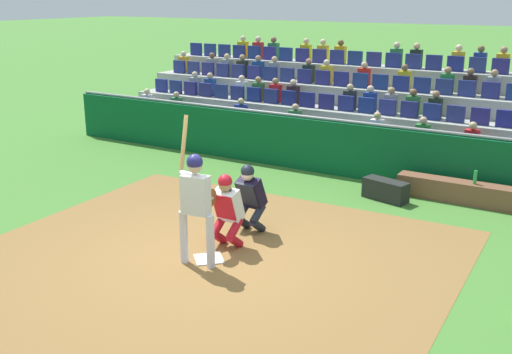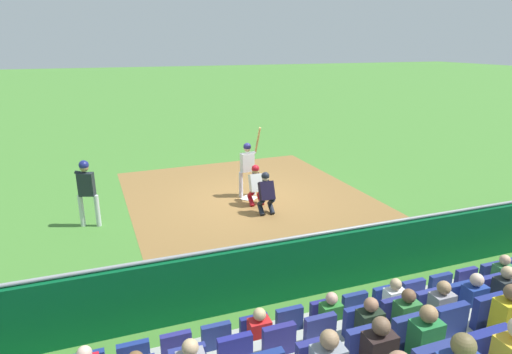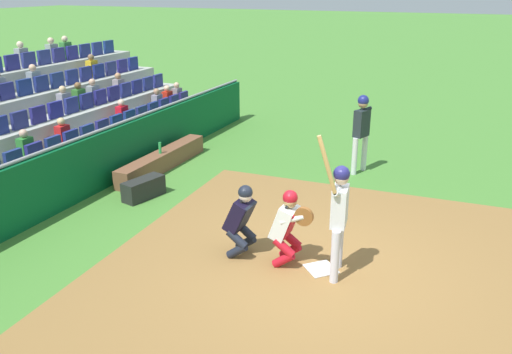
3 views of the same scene
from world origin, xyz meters
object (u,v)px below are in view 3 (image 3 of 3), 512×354
(batter_at_plate, at_px, (339,209))
(dugout_bench, at_px, (163,160))
(catcher_crouching, at_px, (288,223))
(water_bottle_on_bench, at_px, (160,148))
(equipment_duffel_bag, at_px, (144,188))
(home_plate_umpire, at_px, (242,217))
(home_plate_marker, at_px, (321,269))
(on_deck_batter, at_px, (362,125))

(batter_at_plate, xyz_separation_m, dugout_bench, (-3.16, -5.25, -0.91))
(catcher_crouching, bearing_deg, water_bottle_on_bench, -124.50)
(batter_at_plate, distance_m, equipment_duffel_bag, 4.89)
(home_plate_umpire, bearing_deg, home_plate_marker, 92.88)
(home_plate_marker, xyz_separation_m, equipment_duffel_bag, (-1.37, -4.34, 0.20))
(catcher_crouching, relative_size, on_deck_batter, 0.69)
(home_plate_umpire, xyz_separation_m, water_bottle_on_bench, (-3.06, -3.61, -0.12))
(equipment_duffel_bag, bearing_deg, dugout_bench, -145.72)
(catcher_crouching, relative_size, water_bottle_on_bench, 4.76)
(water_bottle_on_bench, distance_m, equipment_duffel_bag, 1.77)
(home_plate_marker, bearing_deg, home_plate_umpire, -87.12)
(home_plate_umpire, distance_m, equipment_duffel_bag, 3.34)
(batter_at_plate, bearing_deg, dugout_bench, -121.03)
(batter_at_plate, height_order, catcher_crouching, batter_at_plate)
(water_bottle_on_bench, bearing_deg, home_plate_umpire, 49.76)
(batter_at_plate, bearing_deg, home_plate_umpire, -89.27)
(dugout_bench, relative_size, on_deck_batter, 1.77)
(water_bottle_on_bench, height_order, on_deck_batter, on_deck_batter)
(catcher_crouching, height_order, equipment_duffel_bag, catcher_crouching)
(home_plate_umpire, relative_size, dugout_bench, 0.39)
(water_bottle_on_bench, height_order, equipment_duffel_bag, water_bottle_on_bench)
(batter_at_plate, bearing_deg, on_deck_batter, -170.85)
(water_bottle_on_bench, bearing_deg, equipment_duffel_bag, 21.36)
(catcher_crouching, distance_m, dugout_bench, 5.46)
(batter_at_plate, bearing_deg, water_bottle_on_bench, -120.18)
(home_plate_marker, relative_size, water_bottle_on_bench, 1.61)
(dugout_bench, height_order, water_bottle_on_bench, water_bottle_on_bench)
(dugout_bench, xyz_separation_m, equipment_duffel_bag, (1.74, 0.66, -0.01))
(dugout_bench, bearing_deg, home_plate_marker, 58.13)
(water_bottle_on_bench, bearing_deg, batter_at_plate, 59.82)
(home_plate_marker, distance_m, home_plate_umpire, 1.53)
(dugout_bench, xyz_separation_m, on_deck_batter, (-1.70, 4.46, 0.94))
(dugout_bench, distance_m, water_bottle_on_bench, 0.38)
(catcher_crouching, bearing_deg, on_deck_batter, 179.64)
(catcher_crouching, relative_size, home_plate_umpire, 1.02)
(water_bottle_on_bench, distance_m, on_deck_batter, 4.83)
(catcher_crouching, bearing_deg, dugout_bench, -125.39)
(catcher_crouching, distance_m, equipment_duffel_bag, 4.06)
(catcher_crouching, height_order, home_plate_umpire, catcher_crouching)
(home_plate_marker, height_order, catcher_crouching, catcher_crouching)
(home_plate_marker, height_order, home_plate_umpire, home_plate_umpire)
(batter_at_plate, height_order, on_deck_batter, batter_at_plate)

